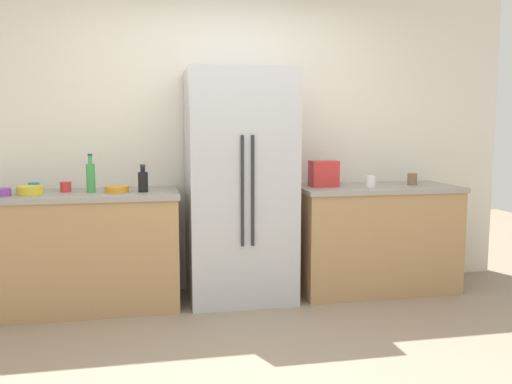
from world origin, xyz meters
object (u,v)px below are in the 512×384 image
object	(u,v)px
refrigerator	(240,186)
bottle_b	(143,181)
bottle_a	(91,177)
bowl_c	(30,190)
bowl_a	(0,192)
cup_a	(412,179)
cup_d	(34,187)
cup_c	(371,182)
toaster	(324,174)
bowl_b	(117,189)
cup_b	(66,187)

from	to	relation	value
refrigerator	bottle_b	world-z (taller)	refrigerator
refrigerator	bottle_a	world-z (taller)	refrigerator
bottle_b	bowl_c	world-z (taller)	bottle_b
bottle_a	bowl_a	distance (m)	0.65
refrigerator	cup_a	size ratio (longest dim) A/B	18.27
cup_d	bottle_a	bearing A→B (deg)	-17.50
cup_c	bottle_b	bearing A→B (deg)	178.91
toaster	bowl_b	bearing A→B (deg)	-177.71
cup_c	bowl_a	world-z (taller)	cup_c
toaster	bowl_a	size ratio (longest dim) A/B	1.58
cup_d	cup_b	bearing A→B (deg)	-16.44
toaster	bowl_c	xyz separation A→B (m)	(-2.33, -0.08, -0.08)
bottle_a	toaster	bearing A→B (deg)	1.03
toaster	cup_d	distance (m)	2.34
bottle_b	cup_c	distance (m)	1.87
bowl_c	cup_d	bearing A→B (deg)	91.73
bowl_c	bowl_a	bearing A→B (deg)	-166.53
refrigerator	toaster	distance (m)	0.73
cup_b	cup_c	xyz separation A→B (m)	(2.46, -0.16, 0.01)
refrigerator	cup_c	xyz separation A→B (m)	(1.10, -0.09, 0.03)
refrigerator	bowl_b	xyz separation A→B (m)	(-0.97, -0.03, 0.00)
toaster	bowl_b	size ratio (longest dim) A/B	1.24
refrigerator	cup_c	size ratio (longest dim) A/B	19.58
cup_a	bottle_b	bearing A→B (deg)	-178.54
bottle_a	cup_b	size ratio (longest dim) A/B	3.60
refrigerator	cup_d	xyz separation A→B (m)	(-1.61, 0.15, 0.01)
cup_d	bowl_b	world-z (taller)	cup_d
cup_a	bowl_c	size ratio (longest dim) A/B	0.54
bowl_a	bowl_b	distance (m)	0.83
cup_c	bowl_a	xyz separation A→B (m)	(-2.90, 0.00, -0.02)
bowl_b	bottle_b	bearing A→B (deg)	-6.31
cup_d	toaster	bearing A→B (deg)	-2.59
bottle_a	cup_a	world-z (taller)	bottle_a
bottle_b	cup_b	bearing A→B (deg)	168.24
bottle_a	bowl_c	distance (m)	0.45
cup_a	bowl_a	world-z (taller)	cup_a
cup_c	bowl_b	xyz separation A→B (m)	(-2.07, 0.06, -0.02)
bowl_b	bowl_a	bearing A→B (deg)	-176.01
cup_d	bowl_c	xyz separation A→B (m)	(0.01, -0.18, -0.00)
cup_a	bowl_c	world-z (taller)	cup_a
bowl_a	bowl_b	bearing A→B (deg)	3.99
bottle_a	cup_a	size ratio (longest dim) A/B	2.92
bottle_a	bowl_b	distance (m)	0.22
cup_a	cup_d	world-z (taller)	cup_a
bottle_a	cup_d	xyz separation A→B (m)	(-0.44, 0.14, -0.09)
toaster	bottle_b	size ratio (longest dim) A/B	1.06
cup_c	bowl_b	size ratio (longest dim) A/B	0.52
cup_a	cup_b	distance (m)	2.89
bottle_b	cup_c	xyz separation A→B (m)	(1.87, -0.04, -0.04)
toaster	bowl_a	distance (m)	2.53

